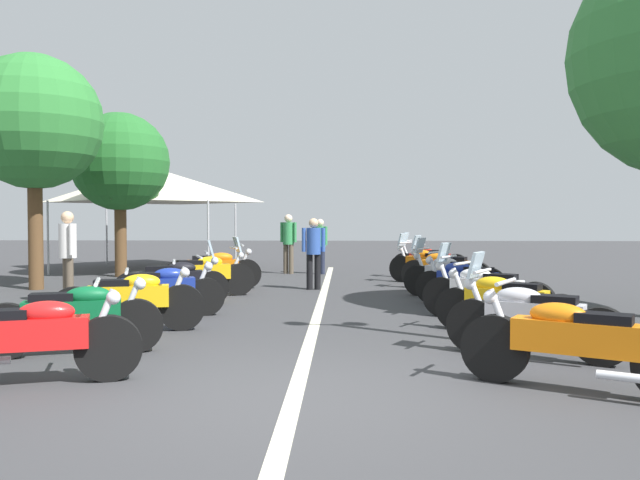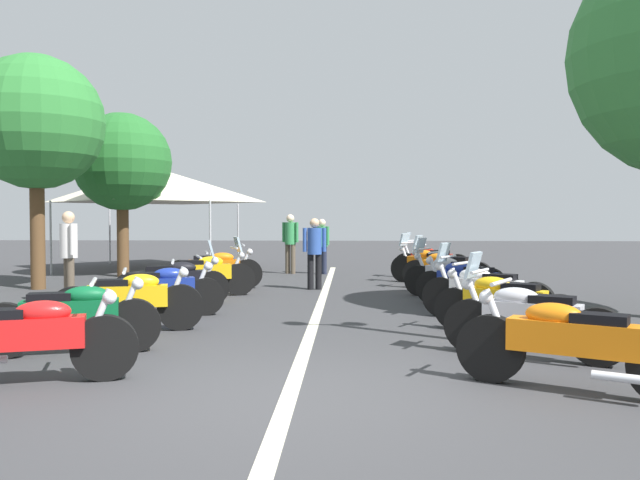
{
  "view_description": "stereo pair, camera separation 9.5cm",
  "coord_description": "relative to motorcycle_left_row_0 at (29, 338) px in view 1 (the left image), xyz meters",
  "views": [
    {
      "loc": [
        -5.78,
        -0.46,
        1.62
      ],
      "look_at": [
        6.17,
        0.0,
        1.21
      ],
      "focal_mm": 36.79,
      "sensor_mm": 36.0,
      "label": 1
    },
    {
      "loc": [
        -5.78,
        -0.55,
        1.62
      ],
      "look_at": [
        6.17,
        0.0,
        1.21
      ],
      "focal_mm": 36.79,
      "sensor_mm": 36.0,
      "label": 2
    }
  ],
  "objects": [
    {
      "name": "roadside_tree_1",
      "position": [
        11.53,
        3.1,
        2.66
      ],
      "size": [
        2.67,
        2.67,
        4.48
      ],
      "color": "brown",
      "rests_on": "ground_plane"
    },
    {
      "name": "motorcycle_right_row_4",
      "position": [
        5.82,
        -5.23,
        -0.01
      ],
      "size": [
        1.29,
        1.77,
        0.99
      ],
      "rotation": [
        0.0,
        0.0,
        0.97
      ],
      "color": "black",
      "rests_on": "ground_plane"
    },
    {
      "name": "motorcycle_right_row_0",
      "position": [
        -0.02,
        -5.17,
        0.0
      ],
      "size": [
        1.21,
        2.0,
        1.01
      ],
      "rotation": [
        0.0,
        0.0,
        1.06
      ],
      "color": "black",
      "rests_on": "ground_plane"
    },
    {
      "name": "motorcycle_right_row_1",
      "position": [
        1.43,
        -5.17,
        0.01
      ],
      "size": [
        1.13,
        1.88,
        1.21
      ],
      "rotation": [
        0.0,
        0.0,
        1.07
      ],
      "color": "black",
      "rests_on": "ground_plane"
    },
    {
      "name": "motorcycle_right_row_5",
      "position": [
        7.1,
        -5.18,
        0.0
      ],
      "size": [
        1.16,
        1.91,
        1.21
      ],
      "rotation": [
        0.0,
        0.0,
        1.07
      ],
      "color": "black",
      "rests_on": "ground_plane"
    },
    {
      "name": "motorcycle_left_row_0",
      "position": [
        0.0,
        0.0,
        0.0
      ],
      "size": [
        0.91,
        2.08,
        1.01
      ],
      "rotation": [
        0.0,
        0.0,
        -1.25
      ],
      "color": "black",
      "rests_on": "ground_plane"
    },
    {
      "name": "event_tent",
      "position": [
        14.25,
        3.06,
        2.19
      ],
      "size": [
        5.05,
        5.05,
        3.2
      ],
      "color": "beige",
      "rests_on": "ground_plane"
    },
    {
      "name": "roadside_tree_2",
      "position": [
        8.31,
        3.92,
        3.27
      ],
      "size": [
        3.01,
        3.01,
        5.26
      ],
      "color": "brown",
      "rests_on": "ground_plane"
    },
    {
      "name": "bystander_0",
      "position": [
        5.96,
        2.17,
        0.56
      ],
      "size": [
        0.42,
        0.38,
        1.74
      ],
      "rotation": [
        0.0,
        0.0,
        5.42
      ],
      "color": "brown",
      "rests_on": "ground_plane"
    },
    {
      "name": "motorcycle_left_row_3",
      "position": [
        4.33,
        -0.03,
        -0.01
      ],
      "size": [
        0.95,
        2.06,
        0.99
      ],
      "rotation": [
        0.0,
        0.0,
        -1.23
      ],
      "color": "black",
      "rests_on": "ground_plane"
    },
    {
      "name": "motorcycle_left_row_5",
      "position": [
        7.11,
        -0.12,
        0.01
      ],
      "size": [
        1.03,
        2.1,
        1.22
      ],
      "rotation": [
        0.0,
        0.0,
        -1.18
      ],
      "color": "black",
      "rests_on": "ground_plane"
    },
    {
      "name": "motorcycle_right_row_6",
      "position": [
        8.66,
        -5.26,
        0.01
      ],
      "size": [
        1.08,
        1.92,
        1.21
      ],
      "rotation": [
        0.0,
        0.0,
        1.11
      ],
      "color": "black",
      "rests_on": "ground_plane"
    },
    {
      "name": "motorcycle_left_row_4",
      "position": [
        5.76,
        0.12,
        0.0
      ],
      "size": [
        0.8,
        2.06,
        1.2
      ],
      "rotation": [
        0.0,
        0.0,
        -1.31
      ],
      "color": "black",
      "rests_on": "ground_plane"
    },
    {
      "name": "motorcycle_left_row_1",
      "position": [
        1.4,
        0.14,
        -0.0
      ],
      "size": [
        0.87,
        2.02,
        1.0
      ],
      "rotation": [
        0.0,
        0.0,
        -1.26
      ],
      "color": "black",
      "rests_on": "ground_plane"
    },
    {
      "name": "motorcycle_right_row_8",
      "position": [
        11.43,
        -5.27,
        0.01
      ],
      "size": [
        0.99,
        1.97,
        1.22
      ],
      "rotation": [
        0.0,
        0.0,
        1.18
      ],
      "color": "black",
      "rests_on": "ground_plane"
    },
    {
      "name": "motorcycle_right_row_2",
      "position": [
        3.0,
        -5.24,
        -0.01
      ],
      "size": [
        1.23,
        1.83,
        0.98
      ],
      "rotation": [
        0.0,
        0.0,
        1.0
      ],
      "color": "black",
      "rests_on": "ground_plane"
    },
    {
      "name": "motorcycle_right_row_3",
      "position": [
        4.24,
        -5.23,
        0.01
      ],
      "size": [
        1.21,
        1.9,
        1.21
      ],
      "rotation": [
        0.0,
        0.0,
        1.03
      ],
      "color": "black",
      "rests_on": "ground_plane"
    },
    {
      "name": "ground_plane",
      "position": [
        -0.34,
        -2.57,
        -0.46
      ],
      "size": [
        80.0,
        80.0,
        0.0
      ],
      "primitive_type": "plane",
      "color": "#38383A"
    },
    {
      "name": "lane_centre_stripe",
      "position": [
        5.04,
        -2.57,
        -0.46
      ],
      "size": [
        20.0,
        0.16,
        0.01
      ],
      "primitive_type": "cube",
      "color": "beige",
      "rests_on": "ground_plane"
    },
    {
      "name": "bystander_3",
      "position": [
        8.53,
        -2.32,
        0.47
      ],
      "size": [
        0.32,
        0.52,
        1.6
      ],
      "rotation": [
        0.0,
        0.0,
        0.17
      ],
      "color": "black",
      "rests_on": "ground_plane"
    },
    {
      "name": "motorcycle_left_row_6",
      "position": [
        8.55,
        -0.06,
        0.01
      ],
      "size": [
        0.79,
        2.15,
        1.01
      ],
      "rotation": [
        0.0,
        0.0,
        -1.33
      ],
      "color": "black",
      "rests_on": "ground_plane"
    },
    {
      "name": "motorcycle_right_row_7",
      "position": [
        10.0,
        -5.05,
        0.01
      ],
      "size": [
        1.3,
        1.84,
        1.22
      ],
      "rotation": [
        0.0,
        0.0,
        0.98
      ],
      "color": "black",
      "rests_on": "ground_plane"
    },
    {
      "name": "motorcycle_left_row_2",
      "position": [
        2.96,
        0.0,
        0.0
      ],
      "size": [
        0.8,
        2.09,
        1.01
      ],
      "rotation": [
        0.0,
        0.0,
        -1.31
      ],
      "color": "black",
      "rests_on": "ground_plane"
    },
    {
      "name": "bystander_1",
      "position": [
        12.6,
        -2.32,
        0.46
      ],
      "size": [
        0.37,
        0.43,
        1.58
      ],
      "rotation": [
        0.0,
        0.0,
        5.58
      ],
      "color": "#1E2338",
      "rests_on": "ground_plane"
    },
    {
      "name": "bystander_2",
      "position": [
        12.67,
        -1.4,
        0.54
      ],
      "size": [
        0.32,
        0.49,
        1.71
      ],
      "rotation": [
        0.0,
        0.0,
        5.83
      ],
      "color": "brown",
      "rests_on": "ground_plane"
    }
  ]
}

